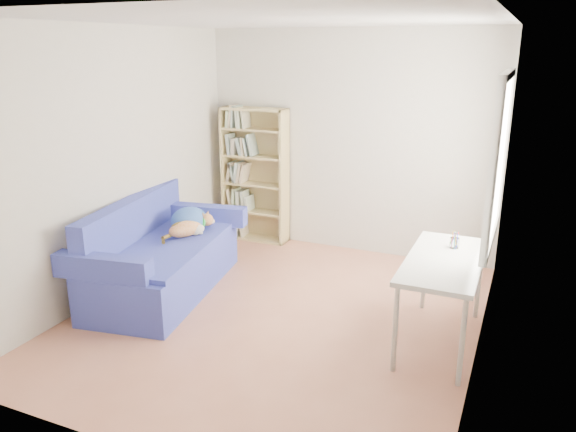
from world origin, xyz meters
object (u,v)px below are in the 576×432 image
object	(u,v)px
bookshelf	(255,180)
pen_cup	(455,242)
desk	(444,267)
sofa	(162,257)

from	to	relation	value
bookshelf	pen_cup	world-z (taller)	bookshelf
desk	pen_cup	bearing A→B (deg)	83.63
desk	pen_cup	size ratio (longest dim) A/B	8.52
bookshelf	pen_cup	bearing A→B (deg)	-28.77
bookshelf	desk	size ratio (longest dim) A/B	1.31
bookshelf	sofa	bearing A→B (deg)	-95.30
bookshelf	desk	distance (m)	3.13
sofa	desk	xyz separation A→B (m)	(2.76, 0.05, 0.33)
bookshelf	desk	world-z (taller)	bookshelf
sofa	pen_cup	xyz separation A→B (m)	(2.80, 0.34, 0.45)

